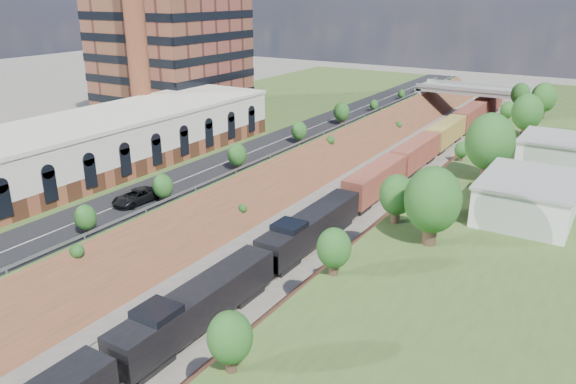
# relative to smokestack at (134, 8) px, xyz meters

# --- Properties ---
(platform_left) EXTENTS (44.00, 180.00, 5.00)m
(platform_left) POSITION_rel_smokestack_xyz_m (3.00, 4.00, -22.50)
(platform_left) COLOR #3B5C25
(platform_left) RESTS_ON ground
(embankment_left) EXTENTS (10.00, 180.00, 10.00)m
(embankment_left) POSITION_rel_smokestack_xyz_m (25.00, 4.00, -25.00)
(embankment_left) COLOR brown
(embankment_left) RESTS_ON ground
(embankment_right) EXTENTS (10.00, 180.00, 10.00)m
(embankment_right) POSITION_rel_smokestack_xyz_m (47.00, 4.00, -25.00)
(embankment_right) COLOR brown
(embankment_right) RESTS_ON ground
(rail_left_track) EXTENTS (1.58, 180.00, 0.18)m
(rail_left_track) POSITION_rel_smokestack_xyz_m (33.40, 4.00, -24.91)
(rail_left_track) COLOR gray
(rail_left_track) RESTS_ON ground
(rail_right_track) EXTENTS (1.58, 180.00, 0.18)m
(rail_right_track) POSITION_rel_smokestack_xyz_m (38.60, 4.00, -24.91)
(rail_right_track) COLOR gray
(rail_right_track) RESTS_ON ground
(road) EXTENTS (8.00, 180.00, 0.10)m
(road) POSITION_rel_smokestack_xyz_m (20.50, 4.00, -19.95)
(road) COLOR black
(road) RESTS_ON platform_left
(guardrail) EXTENTS (0.10, 171.00, 0.70)m
(guardrail) POSITION_rel_smokestack_xyz_m (24.60, 3.80, -19.45)
(guardrail) COLOR #99999E
(guardrail) RESTS_ON platform_left
(commercial_building) EXTENTS (14.30, 62.30, 7.00)m
(commercial_building) POSITION_rel_smokestack_xyz_m (8.00, -18.00, -16.49)
(commercial_building) COLOR brown
(commercial_building) RESTS_ON platform_left
(smokestack) EXTENTS (3.20, 3.20, 40.00)m
(smokestack) POSITION_rel_smokestack_xyz_m (0.00, 0.00, 0.00)
(smokestack) COLOR brown
(smokestack) RESTS_ON platform_left
(overpass) EXTENTS (24.50, 8.30, 7.40)m
(overpass) POSITION_rel_smokestack_xyz_m (36.00, 66.00, -20.08)
(overpass) COLOR gray
(overpass) RESTS_ON ground
(white_building_near) EXTENTS (9.00, 12.00, 4.00)m
(white_building_near) POSITION_rel_smokestack_xyz_m (59.50, -4.00, -18.00)
(white_building_near) COLOR silver
(white_building_near) RESTS_ON platform_right
(white_building_far) EXTENTS (8.00, 10.00, 3.60)m
(white_building_far) POSITION_rel_smokestack_xyz_m (59.00, 18.00, -18.20)
(white_building_far) COLOR silver
(white_building_far) RESTS_ON platform_right
(tree_right_large) EXTENTS (5.25, 5.25, 7.61)m
(tree_right_large) POSITION_rel_smokestack_xyz_m (53.00, -16.00, -15.62)
(tree_right_large) COLOR #473323
(tree_right_large) RESTS_ON platform_right
(tree_left_crest) EXTENTS (2.45, 2.45, 3.55)m
(tree_left_crest) POSITION_rel_smokestack_xyz_m (24.20, -36.00, -17.96)
(tree_left_crest) COLOR #473323
(tree_left_crest) RESTS_ON platform_left
(freight_train) EXTENTS (3.10, 141.29, 4.62)m
(freight_train) POSITION_rel_smokestack_xyz_m (38.60, 11.70, -22.37)
(freight_train) COLOR black
(freight_train) RESTS_ON ground
(suv) EXTENTS (2.90, 5.81, 1.58)m
(suv) POSITION_rel_smokestack_xyz_m (21.71, -22.92, -19.11)
(suv) COLOR black
(suv) RESTS_ON road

